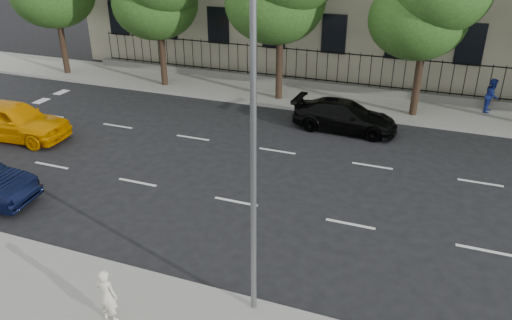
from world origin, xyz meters
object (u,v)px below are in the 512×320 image
(black_sedan, at_px, (345,116))
(woman_near, at_px, (107,296))
(street_light, at_px, (262,111))
(yellow_taxi, at_px, (13,120))

(black_sedan, distance_m, woman_near, 14.51)
(street_light, bearing_deg, woman_near, -144.89)
(yellow_taxi, bearing_deg, woman_near, -131.34)
(street_light, relative_size, black_sedan, 1.68)
(street_light, height_order, yellow_taxi, street_light)
(street_light, distance_m, yellow_taxi, 15.69)
(street_light, height_order, woman_near, street_light)
(street_light, xyz_separation_m, black_sedan, (-0.34, 12.09, -4.45))
(street_light, bearing_deg, yellow_taxi, 156.85)
(black_sedan, bearing_deg, street_light, -175.63)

